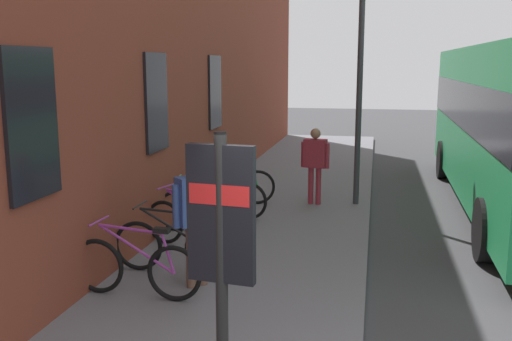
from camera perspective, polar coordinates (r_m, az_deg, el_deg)
The scene contains 12 objects.
ground at distance 9.89m, azimuth 16.93°, elevation -7.68°, with size 60.00×60.00×0.00m, color #38383A.
sidewalk_pavement at distance 11.89m, azimuth 2.76°, elevation -3.86°, with size 24.00×3.50×0.12m, color slate.
bicycle_mid_rack at distance 7.44m, azimuth -11.86°, elevation -9.42°, with size 0.48×1.77×0.97m.
bicycle_far_end at distance 8.17m, azimuth -8.17°, elevation -7.44°, with size 0.48×1.77×0.97m.
bicycle_nearest_sign at distance 9.19m, azimuth -6.36°, elevation -5.35°, with size 0.61×1.73×0.97m.
bicycle_under_window at distance 10.05m, azimuth -4.99°, elevation -3.94°, with size 0.48×1.76×0.97m.
bicycle_by_door at distance 10.95m, azimuth -3.31°, elevation -2.70°, with size 0.48×1.77×0.97m.
bicycle_leaning_wall at distance 11.93m, azimuth -2.27°, elevation -1.58°, with size 0.67×1.71×0.97m.
transit_info_sign at distance 4.52m, azimuth -3.48°, elevation -6.24°, with size 0.14×0.56×2.40m.
pedestrian_near_bus at distance 11.93m, azimuth 5.90°, elevation 1.22°, with size 0.31×0.60×1.59m.
pedestrian_crossing_street at distance 7.49m, azimuth -6.01°, elevation -3.81°, with size 0.52×0.52×1.72m.
street_lamp at distance 11.92m, azimuth 10.33°, elevation 10.34°, with size 0.28×0.28×4.83m.
Camera 1 is at (-3.37, -0.04, 3.03)m, focal length 40.22 mm.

